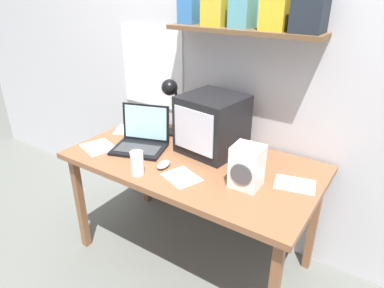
{
  "coord_description": "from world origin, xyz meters",
  "views": [
    {
      "loc": [
        0.98,
        -1.46,
        1.66
      ],
      "look_at": [
        0.0,
        0.0,
        0.82
      ],
      "focal_mm": 32.0,
      "sensor_mm": 36.0,
      "label": 1
    }
  ],
  "objects_px": {
    "crt_monitor": "(212,124)",
    "printed_handout": "(182,177)",
    "laptop": "(142,137)",
    "space_heater": "(247,167)",
    "computer_mouse": "(164,164)",
    "loose_paper_near_monitor": "(295,184)",
    "open_notebook": "(131,130)",
    "loose_paper_near_laptop": "(98,147)",
    "corner_desk": "(192,169)",
    "desk_lamp": "(171,98)",
    "juice_glass": "(137,164)"
  },
  "relations": [
    {
      "from": "desk_lamp",
      "to": "crt_monitor",
      "type": "bearing_deg",
      "value": -5.03
    },
    {
      "from": "laptop",
      "to": "loose_paper_near_laptop",
      "type": "bearing_deg",
      "value": -162.12
    },
    {
      "from": "juice_glass",
      "to": "computer_mouse",
      "type": "distance_m",
      "value": 0.16
    },
    {
      "from": "laptop",
      "to": "crt_monitor",
      "type": "bearing_deg",
      "value": 8.07
    },
    {
      "from": "desk_lamp",
      "to": "open_notebook",
      "type": "bearing_deg",
      "value": -160.21
    },
    {
      "from": "computer_mouse",
      "to": "open_notebook",
      "type": "xyz_separation_m",
      "value": [
        -0.52,
        0.29,
        -0.01
      ]
    },
    {
      "from": "printed_handout",
      "to": "loose_paper_near_monitor",
      "type": "distance_m",
      "value": 0.58
    },
    {
      "from": "computer_mouse",
      "to": "open_notebook",
      "type": "distance_m",
      "value": 0.59
    },
    {
      "from": "crt_monitor",
      "to": "laptop",
      "type": "bearing_deg",
      "value": -145.78
    },
    {
      "from": "desk_lamp",
      "to": "printed_handout",
      "type": "height_order",
      "value": "desk_lamp"
    },
    {
      "from": "printed_handout",
      "to": "loose_paper_near_monitor",
      "type": "relative_size",
      "value": 1.01
    },
    {
      "from": "open_notebook",
      "to": "loose_paper_near_laptop",
      "type": "bearing_deg",
      "value": -86.5
    },
    {
      "from": "computer_mouse",
      "to": "open_notebook",
      "type": "height_order",
      "value": "computer_mouse"
    },
    {
      "from": "corner_desk",
      "to": "computer_mouse",
      "type": "xyz_separation_m",
      "value": [
        -0.08,
        -0.16,
        0.08
      ]
    },
    {
      "from": "loose_paper_near_laptop",
      "to": "laptop",
      "type": "bearing_deg",
      "value": 36.6
    },
    {
      "from": "desk_lamp",
      "to": "laptop",
      "type": "bearing_deg",
      "value": -98.77
    },
    {
      "from": "laptop",
      "to": "loose_paper_near_monitor",
      "type": "bearing_deg",
      "value": -13.24
    },
    {
      "from": "laptop",
      "to": "printed_handout",
      "type": "bearing_deg",
      "value": -40.96
    },
    {
      "from": "computer_mouse",
      "to": "juice_glass",
      "type": "bearing_deg",
      "value": -115.71
    },
    {
      "from": "space_heater",
      "to": "computer_mouse",
      "type": "bearing_deg",
      "value": -173.0
    },
    {
      "from": "computer_mouse",
      "to": "printed_handout",
      "type": "relative_size",
      "value": 0.49
    },
    {
      "from": "corner_desk",
      "to": "space_heater",
      "type": "xyz_separation_m",
      "value": [
        0.38,
        -0.08,
        0.17
      ]
    },
    {
      "from": "loose_paper_near_monitor",
      "to": "loose_paper_near_laptop",
      "type": "height_order",
      "value": "same"
    },
    {
      "from": "space_heater",
      "to": "loose_paper_near_monitor",
      "type": "distance_m",
      "value": 0.28
    },
    {
      "from": "printed_handout",
      "to": "desk_lamp",
      "type": "bearing_deg",
      "value": 131.76
    },
    {
      "from": "crt_monitor",
      "to": "desk_lamp",
      "type": "height_order",
      "value": "desk_lamp"
    },
    {
      "from": "crt_monitor",
      "to": "desk_lamp",
      "type": "xyz_separation_m",
      "value": [
        -0.34,
        0.05,
        0.09
      ]
    },
    {
      "from": "desk_lamp",
      "to": "space_heater",
      "type": "height_order",
      "value": "desk_lamp"
    },
    {
      "from": "desk_lamp",
      "to": "printed_handout",
      "type": "relative_size",
      "value": 1.69
    },
    {
      "from": "corner_desk",
      "to": "loose_paper_near_monitor",
      "type": "height_order",
      "value": "loose_paper_near_monitor"
    },
    {
      "from": "open_notebook",
      "to": "computer_mouse",
      "type": "bearing_deg",
      "value": -29.56
    },
    {
      "from": "space_heater",
      "to": "computer_mouse",
      "type": "height_order",
      "value": "space_heater"
    },
    {
      "from": "loose_paper_near_monitor",
      "to": "open_notebook",
      "type": "height_order",
      "value": "same"
    },
    {
      "from": "desk_lamp",
      "to": "loose_paper_near_monitor",
      "type": "xyz_separation_m",
      "value": [
        0.89,
        -0.15,
        -0.26
      ]
    },
    {
      "from": "juice_glass",
      "to": "printed_handout",
      "type": "relative_size",
      "value": 0.58
    },
    {
      "from": "space_heater",
      "to": "loose_paper_near_monitor",
      "type": "xyz_separation_m",
      "value": [
        0.21,
        0.15,
        -0.11
      ]
    },
    {
      "from": "computer_mouse",
      "to": "laptop",
      "type": "bearing_deg",
      "value": 153.7
    },
    {
      "from": "desk_lamp",
      "to": "printed_handout",
      "type": "distance_m",
      "value": 0.62
    },
    {
      "from": "printed_handout",
      "to": "open_notebook",
      "type": "bearing_deg",
      "value": 153.6
    },
    {
      "from": "loose_paper_near_monitor",
      "to": "loose_paper_near_laptop",
      "type": "relative_size",
      "value": 0.9
    },
    {
      "from": "laptop",
      "to": "loose_paper_near_monitor",
      "type": "relative_size",
      "value": 1.65
    },
    {
      "from": "loose_paper_near_laptop",
      "to": "space_heater",
      "type": "bearing_deg",
      "value": 6.48
    },
    {
      "from": "printed_handout",
      "to": "open_notebook",
      "type": "distance_m",
      "value": 0.74
    },
    {
      "from": "space_heater",
      "to": "printed_handout",
      "type": "distance_m",
      "value": 0.35
    },
    {
      "from": "laptop",
      "to": "loose_paper_near_monitor",
      "type": "xyz_separation_m",
      "value": [
        0.95,
        0.09,
        -0.06
      ]
    },
    {
      "from": "corner_desk",
      "to": "laptop",
      "type": "height_order",
      "value": "laptop"
    },
    {
      "from": "loose_paper_near_laptop",
      "to": "corner_desk",
      "type": "bearing_deg",
      "value": 18.26
    },
    {
      "from": "open_notebook",
      "to": "space_heater",
      "type": "bearing_deg",
      "value": -12.2
    },
    {
      "from": "crt_monitor",
      "to": "printed_handout",
      "type": "distance_m",
      "value": 0.41
    },
    {
      "from": "crt_monitor",
      "to": "printed_handout",
      "type": "height_order",
      "value": "crt_monitor"
    }
  ]
}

